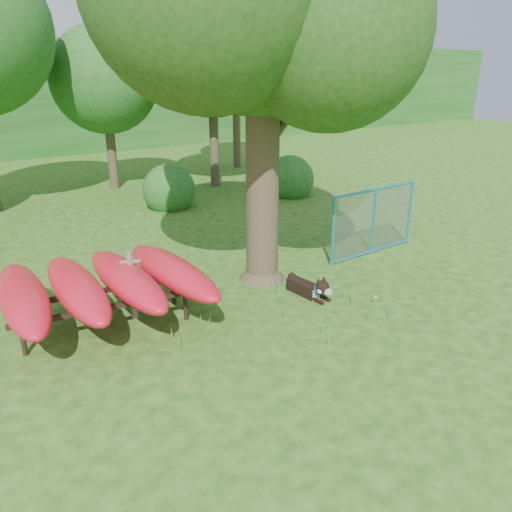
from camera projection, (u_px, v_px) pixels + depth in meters
ground at (284, 327)px, 9.33m from camera, size 80.00×80.00×0.00m
wooden_post at (132, 283)px, 9.41m from camera, size 0.37×0.21×1.38m
kayak_rack at (102, 284)px, 9.03m from camera, size 3.54×3.70×1.14m
husky_dog at (310, 288)px, 10.50m from camera, size 0.38×1.26×0.56m
fence_section at (374, 221)px, 12.73m from camera, size 2.96×0.14×2.89m
wildflower_clump at (375, 298)px, 10.09m from camera, size 0.10×0.08×0.22m
bg_tree_c at (104, 80)px, 18.65m from camera, size 4.00×4.00×6.12m
bg_tree_d at (211, 52)px, 18.64m from camera, size 4.80×4.80×7.50m
bg_tree_e at (236, 51)px, 22.50m from camera, size 4.60×4.60×7.55m
shrub_right at (290, 195)px, 18.95m from camera, size 1.80×1.80×1.80m
shrub_mid at (170, 207)px, 17.31m from camera, size 1.80×1.80×1.80m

